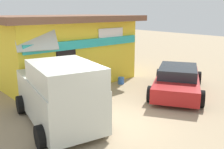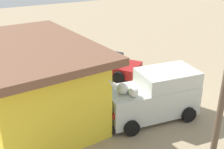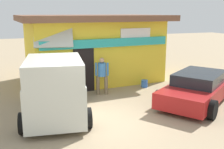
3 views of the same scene
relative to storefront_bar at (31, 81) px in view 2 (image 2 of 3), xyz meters
The scene contains 9 objects.
ground_plane 5.84m from the storefront_bar, 104.78° to the right, with size 60.00×60.00×0.00m, color #9E896B.
storefront_bar is the anchor object (origin of this frame).
delivery_van 5.11m from the storefront_bar, 120.37° to the right, with size 2.51×4.57×2.82m.
parked_sedan 5.68m from the storefront_bar, 59.22° to the right, with size 4.68×3.96×1.16m.
vendor_standing 2.79m from the storefront_bar, 98.30° to the right, with size 0.55×0.43×1.57m.
customer_bending 3.38m from the storefront_bar, 118.37° to the right, with size 0.74×0.70×1.33m.
unloaded_banana_pile 2.81m from the storefront_bar, 151.82° to the right, with size 0.93×0.79×0.41m.
paint_bucket 3.27m from the storefront_bar, 51.67° to the right, with size 0.30×0.30×0.33m, color blue.
utility_pole 7.29m from the storefront_bar, 144.23° to the right, with size 0.20×0.20×4.33m, color brown.
Camera 2 is at (-9.11, 7.70, 6.39)m, focal length 44.18 mm.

